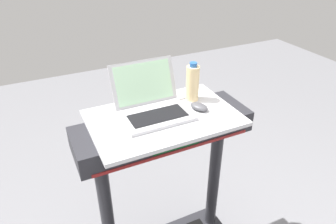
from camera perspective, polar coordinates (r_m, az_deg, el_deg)
desk_board at (r=1.52m, az=-0.81°, el=-1.08°), size 0.72×0.47×0.02m
laptop at (r=1.53m, az=-2.93°, el=1.40°), size 0.34×0.31×0.23m
computer_mouse at (r=1.57m, az=5.74°, el=0.98°), size 0.09×0.12×0.03m
water_bottle at (r=1.63m, az=4.54°, el=5.39°), size 0.07×0.07×0.21m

